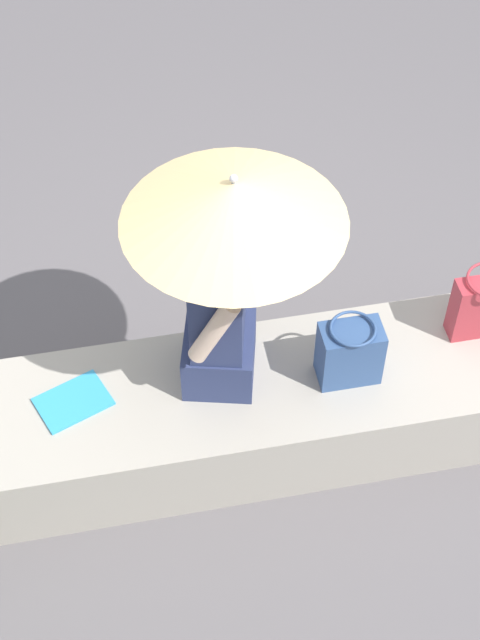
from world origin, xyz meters
TOP-DOWN VIEW (x-y plane):
  - ground_plane at (0.00, 0.00)m, footprint 14.00×14.00m
  - stone_bench at (0.00, 0.00)m, footprint 2.61×0.64m
  - person_seated at (-0.15, 0.09)m, footprint 0.36×0.50m
  - parasol at (-0.09, 0.09)m, footprint 0.81×0.81m
  - tote_bag_canvas at (0.36, -0.03)m, footprint 0.25×0.19m
  - magazine at (-0.76, 0.04)m, footprint 0.33×0.29m

SIDE VIEW (x-z plane):
  - ground_plane at x=0.00m, z-range 0.00..0.00m
  - stone_bench at x=0.00m, z-range 0.00..0.40m
  - magazine at x=-0.76m, z-range 0.40..0.41m
  - tote_bag_canvas at x=0.36m, z-range 0.40..0.69m
  - person_seated at x=-0.15m, z-range 0.34..1.24m
  - parasol at x=-0.09m, z-range 0.80..1.85m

